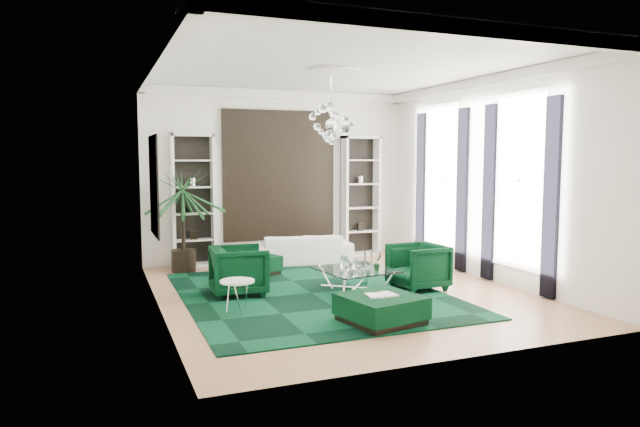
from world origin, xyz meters
name	(u,v)px	position (x,y,z in m)	size (l,w,h in m)	color
floor	(340,293)	(0.00, 0.00, -0.01)	(6.00, 7.00, 0.02)	tan
ceiling	(341,66)	(0.00, 0.00, 3.81)	(6.00, 7.00, 0.02)	white
wall_back	(279,175)	(0.00, 3.51, 1.90)	(6.00, 0.02, 3.80)	white
wall_front	(466,193)	(0.00, -3.51, 1.90)	(6.00, 0.02, 3.80)	white
wall_left	(156,184)	(-3.01, 0.00, 1.90)	(0.02, 7.00, 3.80)	white
wall_right	(488,179)	(3.01, 0.00, 1.90)	(0.02, 7.00, 3.80)	white
crown_molding	(341,72)	(0.00, 0.00, 3.70)	(6.00, 7.00, 0.18)	white
ceiling_medallion	(334,71)	(0.00, 0.30, 3.77)	(0.90, 0.90, 0.05)	white
tapestry	(279,175)	(0.00, 3.46, 1.90)	(2.50, 0.06, 2.80)	black
shelving_left	(193,200)	(-1.95, 3.31, 1.40)	(0.90, 0.38, 2.80)	white
shelving_right	(360,196)	(1.95, 3.31, 1.40)	(0.90, 0.38, 2.80)	white
painting	(155,186)	(-2.97, 0.60, 1.85)	(0.04, 1.30, 1.60)	black
window_near	(520,181)	(2.99, -0.90, 1.90)	(0.03, 1.10, 2.90)	white
curtain_near_a	(551,198)	(2.96, -1.68, 1.65)	(0.07, 0.30, 3.25)	black
curtain_near_b	(489,193)	(2.96, -0.12, 1.65)	(0.07, 0.30, 3.25)	black
window_far	(442,177)	(2.99, 1.50, 1.90)	(0.03, 1.10, 2.90)	white
curtain_far_a	(462,190)	(2.96, 0.72, 1.65)	(0.07, 0.30, 3.25)	black
curtain_far_b	(421,187)	(2.96, 2.28, 1.65)	(0.07, 0.30, 3.25)	black
rug	(312,294)	(-0.52, 0.03, 0.01)	(4.20, 5.00, 0.02)	black
sofa	(301,249)	(0.25, 2.75, 0.32)	(2.19, 0.85, 0.64)	white
armchair_left	(239,270)	(-1.66, 0.44, 0.41)	(0.88, 0.91, 0.83)	black
armchair_right	(418,267)	(1.36, -0.28, 0.40)	(0.85, 0.88, 0.80)	black
coffee_table	(356,281)	(0.24, -0.10, 0.20)	(1.17, 1.17, 0.40)	white
ottoman_side	(252,265)	(-1.04, 1.94, 0.19)	(0.86, 0.86, 0.38)	black
ottoman_front	(381,309)	(-0.22, -1.91, 0.20)	(0.99, 0.99, 0.39)	black
book	(381,294)	(-0.22, -1.91, 0.41)	(0.42, 0.28, 0.03)	white
side_table	(237,297)	(-1.96, -0.70, 0.24)	(0.51, 0.51, 0.49)	white
palm	(183,206)	(-2.24, 2.79, 1.34)	(1.67, 1.67, 2.68)	#1C5828
chandelier	(331,125)	(-0.04, 0.33, 2.85)	(0.82, 0.82, 0.74)	white
table_plant	(377,263)	(0.53, -0.34, 0.53)	(0.15, 0.12, 0.27)	#1C5828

